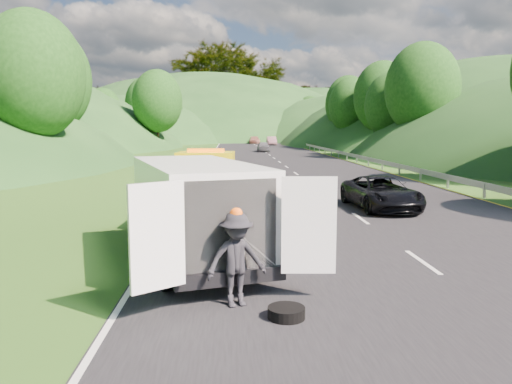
{
  "coord_description": "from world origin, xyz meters",
  "views": [
    {
      "loc": [
        -1.81,
        -13.92,
        3.38
      ],
      "look_at": [
        -0.97,
        1.96,
        1.3
      ],
      "focal_mm": 35.0,
      "sensor_mm": 36.0,
      "label": 1
    }
  ],
  "objects": [
    {
      "name": "worker",
      "position": [
        -1.7,
        -4.83,
        0.0
      ],
      "size": [
        1.31,
        1.01,
        1.79
      ],
      "primitive_type": "imported",
      "rotation": [
        0.0,
        0.0,
        0.33
      ],
      "color": "black",
      "rests_on": "ground"
    },
    {
      "name": "child",
      "position": [
        -1.49,
        -0.51,
        0.0
      ],
      "size": [
        0.62,
        0.56,
        1.06
      ],
      "primitive_type": "imported",
      "rotation": [
        0.0,
        0.0,
        -0.36
      ],
      "color": "#CFD16F",
      "rests_on": "ground"
    },
    {
      "name": "white_van",
      "position": [
        -2.7,
        -1.62,
        1.43
      ],
      "size": [
        4.97,
        7.68,
        2.53
      ],
      "rotation": [
        0.0,
        0.0,
        0.29
      ],
      "color": "black",
      "rests_on": "ground"
    },
    {
      "name": "spare_tire",
      "position": [
        -0.83,
        -5.5,
        0.0
      ],
      "size": [
        0.67,
        0.67,
        0.2
      ],
      "primitive_type": "cylinder",
      "color": "black",
      "rests_on": "ground"
    },
    {
      "name": "woman",
      "position": [
        -4.2,
        0.52,
        0.0
      ],
      "size": [
        0.44,
        0.57,
        1.47
      ],
      "primitive_type": "imported",
      "rotation": [
        0.0,
        0.0,
        1.49
      ],
      "color": "white",
      "rests_on": "ground"
    },
    {
      "name": "tow_truck",
      "position": [
        -2.81,
        4.39,
        1.25
      ],
      "size": [
        2.58,
        6.06,
        2.55
      ],
      "rotation": [
        0.0,
        0.0,
        -0.06
      ],
      "color": "black",
      "rests_on": "ground"
    },
    {
      "name": "guardrail",
      "position": [
        10.3,
        52.5,
        0.0
      ],
      "size": [
        0.06,
        140.0,
        1.52
      ],
      "primitive_type": "cube",
      "color": "gray",
      "rests_on": "ground"
    },
    {
      "name": "suitcase",
      "position": [
        -4.28,
        0.81,
        0.29
      ],
      "size": [
        0.37,
        0.2,
        0.59
      ],
      "primitive_type": "cube",
      "rotation": [
        0.0,
        0.0,
        -0.0
      ],
      "color": "#69664F",
      "rests_on": "ground"
    },
    {
      "name": "tree_line_left",
      "position": [
        -19.0,
        60.0,
        0.0
      ],
      "size": [
        14.0,
        140.0,
        14.0
      ],
      "primitive_type": null,
      "color": "#275A1A",
      "rests_on": "ground"
    },
    {
      "name": "hills_backdrop",
      "position": [
        6.5,
        134.7,
        0.0
      ],
      "size": [
        201.0,
        288.6,
        44.0
      ],
      "primitive_type": null,
      "color": "#2D5B23",
      "rests_on": "ground"
    },
    {
      "name": "passing_suv",
      "position": [
        4.4,
        6.1,
        0.0
      ],
      "size": [
        2.56,
        4.96,
        1.34
      ],
      "primitive_type": "imported",
      "rotation": [
        0.0,
        0.0,
        0.07
      ],
      "color": "black",
      "rests_on": "ground"
    },
    {
      "name": "dist_car_a",
      "position": [
        2.81,
        54.32,
        0.0
      ],
      "size": [
        1.62,
        4.04,
        1.38
      ],
      "primitive_type": "imported",
      "color": "#515156",
      "rests_on": "ground"
    },
    {
      "name": "ground",
      "position": [
        0.0,
        0.0,
        0.0
      ],
      "size": [
        320.0,
        320.0,
        0.0
      ],
      "primitive_type": "plane",
      "color": "#38661E",
      "rests_on": "ground"
    },
    {
      "name": "dist_car_c",
      "position": [
        3.21,
        86.77,
        0.0
      ],
      "size": [
        2.05,
        5.05,
        1.47
      ],
      "primitive_type": "imported",
      "color": "#985E4C",
      "rests_on": "ground"
    },
    {
      "name": "dist_car_b",
      "position": [
        6.04,
        79.36,
        0.0
      ],
      "size": [
        1.66,
        4.76,
        1.57
      ],
      "primitive_type": "imported",
      "color": "#81565F",
      "rests_on": "ground"
    },
    {
      "name": "tree_line_right",
      "position": [
        23.0,
        60.0,
        0.0
      ],
      "size": [
        14.0,
        140.0,
        14.0
      ],
      "primitive_type": null,
      "color": "#275A1A",
      "rests_on": "ground"
    },
    {
      "name": "road_surface",
      "position": [
        3.0,
        40.0,
        0.01
      ],
      "size": [
        14.0,
        200.0,
        0.02
      ],
      "primitive_type": "cube",
      "color": "black",
      "rests_on": "ground"
    }
  ]
}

